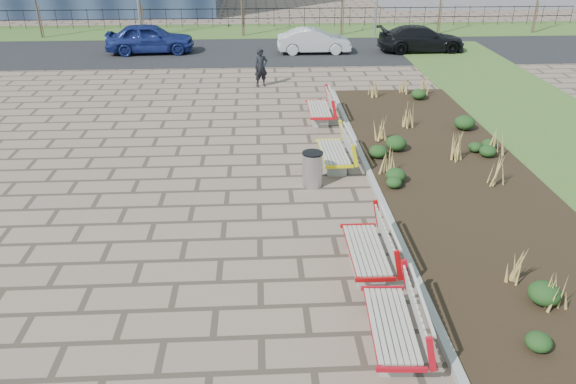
{
  "coord_description": "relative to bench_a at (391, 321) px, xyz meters",
  "views": [
    {
      "loc": [
        0.89,
        -8.45,
        6.53
      ],
      "look_at": [
        1.5,
        3.0,
        0.9
      ],
      "focal_mm": 35.0,
      "sensor_mm": 36.0,
      "label": 1
    }
  ],
  "objects": [
    {
      "name": "litter_bin",
      "position": [
        -0.73,
        6.33,
        -0.03
      ],
      "size": [
        0.54,
        0.54,
        0.94
      ],
      "primitive_type": "cylinder",
      "color": "#B2B2B7",
      "rests_on": "ground"
    },
    {
      "name": "planting_bed",
      "position": [
        3.25,
        6.14,
        -0.45
      ],
      "size": [
        4.5,
        18.0,
        0.1
      ],
      "primitive_type": "cube",
      "color": "black",
      "rests_on": "ground"
    },
    {
      "name": "tree_b",
      "position": [
        -9.0,
        27.64,
        1.54
      ],
      "size": [
        1.4,
        1.4,
        4.0
      ],
      "primitive_type": null,
      "color": "#4C3D2D",
      "rests_on": "grass_verge_far"
    },
    {
      "name": "railing_fence",
      "position": [
        -3.0,
        30.64,
        0.14
      ],
      "size": [
        44.0,
        0.1,
        1.2
      ],
      "primitive_type": null,
      "color": "black",
      "rests_on": "grass_verge_far"
    },
    {
      "name": "car_silver",
      "position": [
        0.86,
        22.64,
        0.15
      ],
      "size": [
        3.86,
        1.37,
        1.27
      ],
      "primitive_type": "imported",
      "rotation": [
        0.0,
        0.0,
        1.58
      ],
      "color": "#AEB1B6",
      "rests_on": "road"
    },
    {
      "name": "tree_d",
      "position": [
        3.0,
        27.64,
        1.54
      ],
      "size": [
        1.4,
        1.4,
        4.0
      ],
      "primitive_type": null,
      "color": "#4C3D2D",
      "rests_on": "grass_verge_far"
    },
    {
      "name": "bench_b",
      "position": [
        0.0,
        2.33,
        0.0
      ],
      "size": [
        0.9,
        2.1,
        1.0
      ],
      "primitive_type": null,
      "rotation": [
        0.0,
        0.0,
        -0.0
      ],
      "color": "#A70B0D",
      "rests_on": "ground"
    },
    {
      "name": "tree_c",
      "position": [
        -3.0,
        27.64,
        1.54
      ],
      "size": [
        1.4,
        1.4,
        4.0
      ],
      "primitive_type": null,
      "color": "#4C3D2D",
      "rests_on": "grass_verge_far"
    },
    {
      "name": "tree_a",
      "position": [
        -15.0,
        27.64,
        1.54
      ],
      "size": [
        1.4,
        1.4,
        4.0
      ],
      "primitive_type": null,
      "color": "#4C3D2D",
      "rests_on": "grass_verge_far"
    },
    {
      "name": "bench_a",
      "position": [
        0.0,
        0.0,
        0.0
      ],
      "size": [
        1.03,
        2.15,
        1.0
      ],
      "primitive_type": null,
      "rotation": [
        0.0,
        0.0,
        -0.06
      ],
      "color": "#B70C1A",
      "rests_on": "ground"
    },
    {
      "name": "car_blue",
      "position": [
        -7.77,
        23.1,
        0.29
      ],
      "size": [
        4.64,
        2.1,
        1.54
      ],
      "primitive_type": "imported",
      "rotation": [
        0.0,
        0.0,
        1.63
      ],
      "color": "navy",
      "rests_on": "road"
    },
    {
      "name": "bench_c",
      "position": [
        0.0,
        7.62,
        0.0
      ],
      "size": [
        0.97,
        2.13,
        1.0
      ],
      "primitive_type": null,
      "rotation": [
        0.0,
        0.0,
        0.03
      ],
      "color": "#D8D00B",
      "rests_on": "ground"
    },
    {
      "name": "pedestrian",
      "position": [
        -1.99,
        16.32,
        0.3
      ],
      "size": [
        0.68,
        0.55,
        1.6
      ],
      "primitive_type": "imported",
      "rotation": [
        0.0,
        0.0,
        0.33
      ],
      "color": "black",
      "rests_on": "ground"
    },
    {
      "name": "planting_curb",
      "position": [
        0.92,
        6.14,
        -0.42
      ],
      "size": [
        0.16,
        18.0,
        0.15
      ],
      "primitive_type": "cube",
      "color": "gray",
      "rests_on": "ground"
    },
    {
      "name": "grass_verge_far",
      "position": [
        -3.0,
        29.14,
        -0.48
      ],
      "size": [
        80.0,
        5.0,
        0.04
      ],
      "primitive_type": "cube",
      "color": "#33511E",
      "rests_on": "ground"
    },
    {
      "name": "road",
      "position": [
        -3.0,
        23.14,
        -0.49
      ],
      "size": [
        80.0,
        7.0,
        0.02
      ],
      "primitive_type": "cube",
      "color": "black",
      "rests_on": "ground"
    },
    {
      "name": "tree_e",
      "position": [
        9.0,
        27.64,
        1.54
      ],
      "size": [
        1.4,
        1.4,
        4.0
      ],
      "primitive_type": null,
      "color": "#4C3D2D",
      "rests_on": "grass_verge_far"
    },
    {
      "name": "ground",
      "position": [
        -3.0,
        1.14,
        -0.5
      ],
      "size": [
        120.0,
        120.0,
        0.0
      ],
      "primitive_type": "plane",
      "color": "#6F5A4C",
      "rests_on": "ground"
    },
    {
      "name": "car_black",
      "position": [
        6.62,
        22.73,
        0.19
      ],
      "size": [
        4.67,
        2.04,
        1.34
      ],
      "primitive_type": "imported",
      "rotation": [
        0.0,
        0.0,
        1.61
      ],
      "color": "black",
      "rests_on": "road"
    },
    {
      "name": "bench_d",
      "position": [
        0.0,
        11.68,
        0.0
      ],
      "size": [
        0.91,
        2.1,
        1.0
      ],
      "primitive_type": null,
      "rotation": [
        0.0,
        0.0,
        -0.01
      ],
      "color": "red",
      "rests_on": "ground"
    }
  ]
}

